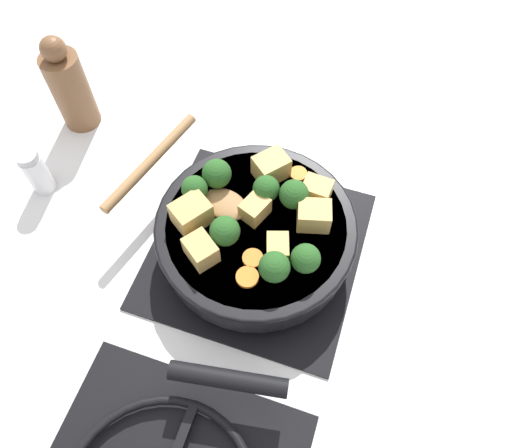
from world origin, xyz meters
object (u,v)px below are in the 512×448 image
Objects in this scene: wooden_spoon at (184,181)px; salt_shaker at (35,174)px; skillet_pan at (256,233)px; pepper_mill at (70,87)px.

wooden_spoon reaches higher than salt_shaker.
skillet_pan is 0.13m from wooden_spoon.
pepper_mill is (0.38, -0.15, 0.02)m from skillet_pan.
wooden_spoon is 0.29m from pepper_mill.
wooden_spoon is 0.25m from salt_shaker.
wooden_spoon is 1.15× the size of pepper_mill.
pepper_mill is 0.16m from salt_shaker.
salt_shaker is at bearing 0.26° from skillet_pan.
wooden_spoon is 2.36× the size of salt_shaker.
salt_shaker is (0.25, 0.04, -0.04)m from wooden_spoon.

